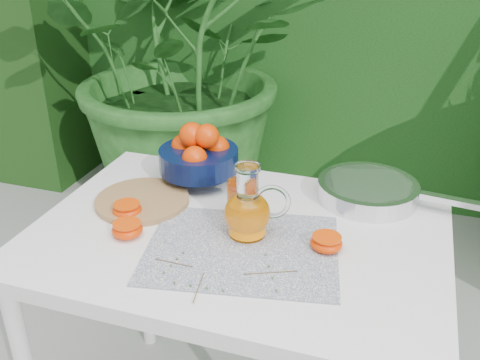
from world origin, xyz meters
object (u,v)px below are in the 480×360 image
(juice_pitcher, at_px, (248,211))
(saute_pan, at_px, (369,190))
(cutting_board, at_px, (142,201))
(white_table, at_px, (238,259))
(fruit_bowl, at_px, (199,155))

(juice_pitcher, xyz_separation_m, saute_pan, (0.26, 0.28, -0.04))
(cutting_board, relative_size, saute_pan, 0.51)
(white_table, xyz_separation_m, juice_pitcher, (0.03, -0.01, 0.15))
(cutting_board, height_order, saute_pan, saute_pan)
(fruit_bowl, xyz_separation_m, saute_pan, (0.48, 0.04, -0.05))
(cutting_board, distance_m, juice_pitcher, 0.33)
(white_table, relative_size, juice_pitcher, 5.48)
(cutting_board, xyz_separation_m, fruit_bowl, (0.09, 0.18, 0.07))
(white_table, xyz_separation_m, cutting_board, (-0.29, 0.05, 0.09))
(white_table, height_order, saute_pan, saute_pan)
(white_table, relative_size, fruit_bowl, 3.77)
(juice_pitcher, relative_size, saute_pan, 0.37)
(fruit_bowl, relative_size, saute_pan, 0.54)
(fruit_bowl, height_order, saute_pan, fruit_bowl)
(white_table, bearing_deg, cutting_board, 169.38)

